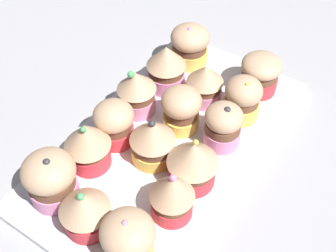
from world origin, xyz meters
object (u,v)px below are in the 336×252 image
object	(u,v)px
baking_tray	(168,143)
cupcake_4	(87,144)
cupcake_10	(260,73)
cupcake_9	(85,210)
cupcake_14	(172,194)
cupcake_11	(243,98)
cupcake_15	(128,238)
cupcake_6	(206,84)
cupcake_12	(223,125)
cupcake_3	(114,122)
cupcake_7	(179,107)
cupcake_0	(190,44)
cupcake_8	(151,139)
cupcake_13	(193,162)
cupcake_5	(51,178)
cupcake_2	(137,91)
cupcake_1	(166,67)

from	to	relation	value
baking_tray	cupcake_4	xyz separation A→B (cm)	(9.17, -6.49, 4.63)
baking_tray	cupcake_10	size ratio (longest dim) A/B	6.86
cupcake_9	cupcake_14	xyz separation A→B (cm)	(-7.18, 7.48, 0.46)
cupcake_11	cupcake_15	distance (cm)	26.75
cupcake_6	cupcake_12	size ratio (longest dim) A/B	0.93
cupcake_3	cupcake_6	distance (cm)	15.26
cupcake_10	cupcake_12	distance (cm)	12.68
cupcake_9	cupcake_7	bearing A→B (deg)	179.72
cupcake_0	cupcake_6	bearing A→B (deg)	46.76
cupcake_3	baking_tray	bearing A→B (deg)	122.67
cupcake_12	cupcake_15	distance (cm)	20.68
cupcake_6	cupcake_7	world-z (taller)	cupcake_7
cupcake_3	cupcake_8	bearing A→B (deg)	92.99
cupcake_10	cupcake_11	bearing A→B (deg)	3.12
cupcake_9	cupcake_13	bearing A→B (deg)	151.18
cupcake_5	cupcake_6	distance (cm)	26.57
cupcake_8	cupcake_12	distance (cm)	10.18
cupcake_0	cupcake_4	xyz separation A→B (cm)	(25.53, 0.22, 0.52)
cupcake_7	cupcake_12	size ratio (longest dim) A/B	0.97
cupcake_2	cupcake_5	bearing A→B (deg)	1.44
cupcake_4	cupcake_14	size ratio (longest dim) A/B	1.01
cupcake_6	cupcake_3	bearing A→B (deg)	-24.82
cupcake_3	cupcake_1	bearing A→B (deg)	-178.64
cupcake_6	cupcake_9	distance (cm)	26.49
cupcake_8	cupcake_10	size ratio (longest dim) A/B	1.14
cupcake_1	cupcake_12	xyz separation A→B (cm)	(5.25, 12.92, -0.48)
cupcake_4	cupcake_13	distance (cm)	13.92
cupcake_8	cupcake_14	distance (cm)	9.26
baking_tray	cupcake_10	distance (cm)	18.07
cupcake_8	cupcake_7	bearing A→B (deg)	-178.92
cupcake_7	cupcake_1	bearing A→B (deg)	-134.07
cupcake_9	cupcake_14	distance (cm)	10.38
cupcake_2	cupcake_3	world-z (taller)	cupcake_2
cupcake_1	cupcake_12	bearing A→B (deg)	67.90
cupcake_11	cupcake_5	bearing A→B (deg)	-26.60
cupcake_12	cupcake_5	bearing A→B (deg)	-33.61
cupcake_7	cupcake_12	world-z (taller)	cupcake_12
cupcake_3	cupcake_15	xyz separation A→B (cm)	(12.72, 12.07, -0.06)
cupcake_3	cupcake_14	distance (cm)	14.22
cupcake_14	cupcake_6	bearing A→B (deg)	-160.77
cupcake_12	cupcake_13	size ratio (longest dim) A/B	0.96
cupcake_4	cupcake_12	xyz separation A→B (cm)	(-13.14, 12.89, -0.52)
cupcake_2	cupcake_13	world-z (taller)	cupcake_2
cupcake_8	cupcake_9	world-z (taller)	cupcake_8
cupcake_4	cupcake_6	size ratio (longest dim) A/B	1.17
cupcake_12	cupcake_15	world-z (taller)	cupcake_12
cupcake_2	cupcake_10	distance (cm)	19.22
cupcake_7	cupcake_10	size ratio (longest dim) A/B	1.09
cupcake_1	cupcake_3	bearing A→B (deg)	1.36
cupcake_5	cupcake_8	xyz separation A→B (cm)	(-12.11, 6.40, -0.34)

